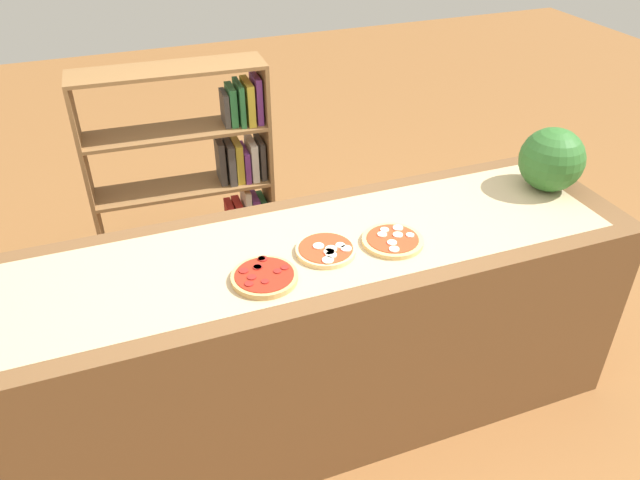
{
  "coord_description": "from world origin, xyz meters",
  "views": [
    {
      "loc": [
        -0.7,
        -1.85,
        2.26
      ],
      "look_at": [
        0.0,
        0.0,
        0.94
      ],
      "focal_mm": 34.74,
      "sensor_mm": 36.0,
      "label": 1
    }
  ],
  "objects_px": {
    "watermelon": "(552,160)",
    "bookshelf": "(211,190)",
    "pizza_mozzarella_2": "(393,240)",
    "pizza_mozzarella_1": "(326,250)",
    "pizza_pepperoni_0": "(264,277)"
  },
  "relations": [
    {
      "from": "pizza_mozzarella_2",
      "to": "bookshelf",
      "type": "xyz_separation_m",
      "value": [
        -0.48,
        1.22,
        -0.32
      ]
    },
    {
      "from": "pizza_mozzarella_2",
      "to": "watermelon",
      "type": "height_order",
      "value": "watermelon"
    },
    {
      "from": "watermelon",
      "to": "bookshelf",
      "type": "height_order",
      "value": "bookshelf"
    },
    {
      "from": "watermelon",
      "to": "bookshelf",
      "type": "bearing_deg",
      "value": 140.92
    },
    {
      "from": "pizza_pepperoni_0",
      "to": "pizza_mozzarella_2",
      "type": "relative_size",
      "value": 1.0
    },
    {
      "from": "bookshelf",
      "to": "pizza_pepperoni_0",
      "type": "bearing_deg",
      "value": -92.47
    },
    {
      "from": "pizza_pepperoni_0",
      "to": "watermelon",
      "type": "bearing_deg",
      "value": 8.54
    },
    {
      "from": "watermelon",
      "to": "bookshelf",
      "type": "relative_size",
      "value": 0.22
    },
    {
      "from": "pizza_mozzarella_1",
      "to": "bookshelf",
      "type": "relative_size",
      "value": 0.18
    },
    {
      "from": "watermelon",
      "to": "pizza_pepperoni_0",
      "type": "bearing_deg",
      "value": -171.46
    },
    {
      "from": "bookshelf",
      "to": "pizza_mozzarella_2",
      "type": "bearing_deg",
      "value": -68.7
    },
    {
      "from": "pizza_mozzarella_2",
      "to": "watermelon",
      "type": "bearing_deg",
      "value": 10.5
    },
    {
      "from": "pizza_mozzarella_1",
      "to": "pizza_mozzarella_2",
      "type": "relative_size",
      "value": 0.96
    },
    {
      "from": "pizza_pepperoni_0",
      "to": "pizza_mozzarella_2",
      "type": "height_order",
      "value": "pizza_pepperoni_0"
    },
    {
      "from": "watermelon",
      "to": "bookshelf",
      "type": "xyz_separation_m",
      "value": [
        -1.32,
        1.07,
        -0.45
      ]
    }
  ]
}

